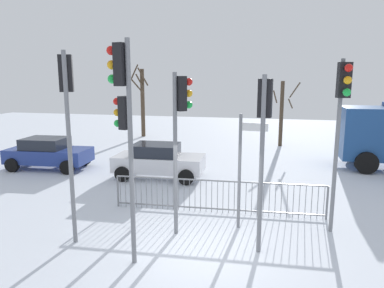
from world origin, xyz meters
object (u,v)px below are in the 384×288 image
(traffic_light_rear_right, at_px, (180,117))
(bare_tree_left, at_px, (282,112))
(traffic_light_rear_left, at_px, (68,105))
(car_white_mid, at_px, (158,160))
(traffic_light_foreground_left, at_px, (264,124))
(bare_tree_right, at_px, (142,100))
(traffic_light_mid_right, at_px, (342,108))
(direction_sign_post, at_px, (242,166))
(traffic_light_mid_left, at_px, (124,103))
(traffic_light_foreground_right, at_px, (126,131))
(car_blue_trailing, at_px, (48,153))

(traffic_light_rear_right, distance_m, bare_tree_left, 14.13)
(bare_tree_left, bearing_deg, traffic_light_rear_right, -102.04)
(traffic_light_rear_left, xyz_separation_m, car_white_mid, (0.27, 6.23, -2.82))
(traffic_light_foreground_left, height_order, bare_tree_right, bare_tree_right)
(traffic_light_mid_right, bearing_deg, car_white_mid, -43.64)
(direction_sign_post, bearing_deg, traffic_light_rear_left, -151.33)
(traffic_light_mid_left, height_order, traffic_light_foreground_right, traffic_light_mid_left)
(traffic_light_rear_right, relative_size, traffic_light_mid_left, 0.87)
(traffic_light_rear_left, distance_m, car_white_mid, 6.84)
(traffic_light_rear_left, xyz_separation_m, traffic_light_foreground_left, (4.79, 0.56, -0.41))
(traffic_light_mid_right, relative_size, car_blue_trailing, 1.21)
(traffic_light_foreground_left, xyz_separation_m, traffic_light_foreground_right, (-3.70, 0.44, -0.34))
(bare_tree_right, bearing_deg, traffic_light_rear_right, -65.86)
(direction_sign_post, relative_size, bare_tree_left, 0.81)
(traffic_light_mid_left, distance_m, bare_tree_left, 16.11)
(traffic_light_mid_left, height_order, direction_sign_post, traffic_light_mid_left)
(traffic_light_rear_left, distance_m, direction_sign_post, 4.87)
(traffic_light_mid_left, bearing_deg, bare_tree_right, 29.75)
(traffic_light_mid_left, distance_m, car_white_mid, 7.73)
(direction_sign_post, relative_size, bare_tree_right, 0.63)
(traffic_light_mid_right, bearing_deg, car_blue_trailing, -30.98)
(car_blue_trailing, bearing_deg, direction_sign_post, -30.70)
(traffic_light_mid_left, distance_m, traffic_light_mid_right, 5.58)
(traffic_light_mid_left, bearing_deg, car_blue_trailing, 54.49)
(traffic_light_mid_right, relative_size, direction_sign_post, 1.44)
(car_blue_trailing, bearing_deg, traffic_light_foreground_left, -34.53)
(traffic_light_rear_right, relative_size, traffic_light_mid_right, 0.93)
(car_white_mid, height_order, bare_tree_right, bare_tree_right)
(traffic_light_foreground_left, bearing_deg, traffic_light_rear_left, -165.82)
(traffic_light_mid_right, bearing_deg, direction_sign_post, -5.68)
(traffic_light_foreground_left, bearing_deg, bare_tree_left, 94.53)
(traffic_light_mid_left, height_order, traffic_light_mid_right, traffic_light_mid_left)
(traffic_light_rear_left, height_order, traffic_light_mid_left, traffic_light_mid_left)
(bare_tree_left, bearing_deg, car_white_mid, -121.49)
(traffic_light_mid_right, xyz_separation_m, direction_sign_post, (-2.52, -0.19, -1.63))
(traffic_light_rear_left, distance_m, bare_tree_right, 16.99)
(car_blue_trailing, bearing_deg, bare_tree_right, 80.24)
(traffic_light_mid_left, bearing_deg, traffic_light_mid_right, -51.16)
(traffic_light_foreground_left, xyz_separation_m, bare_tree_right, (-9.07, 15.86, -0.51))
(traffic_light_foreground_right, xyz_separation_m, bare_tree_left, (4.46, 13.85, -0.68))
(traffic_light_mid_right, height_order, bare_tree_right, bare_tree_right)
(car_blue_trailing, bearing_deg, traffic_light_rear_right, -38.60)
(bare_tree_left, relative_size, bare_tree_right, 0.78)
(direction_sign_post, distance_m, car_blue_trailing, 10.70)
(car_white_mid, distance_m, car_blue_trailing, 5.58)
(direction_sign_post, bearing_deg, bare_tree_right, 126.23)
(direction_sign_post, xyz_separation_m, bare_tree_left, (1.35, 13.11, 0.31))
(traffic_light_foreground_left, height_order, traffic_light_mid_left, traffic_light_mid_left)
(traffic_light_rear_left, xyz_separation_m, traffic_light_foreground_right, (1.09, 1.00, -0.75))
(traffic_light_foreground_right, bearing_deg, direction_sign_post, -64.31)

